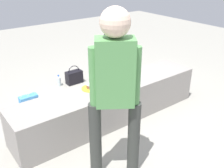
% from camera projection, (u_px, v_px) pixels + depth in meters
% --- Properties ---
extents(ground_plane, '(12.00, 12.00, 0.00)m').
position_uv_depth(ground_plane, '(111.00, 118.00, 3.55)').
color(ground_plane, gray).
extents(concrete_ledge, '(2.62, 0.52, 0.49)m').
position_uv_depth(concrete_ledge, '(111.00, 103.00, 3.44)').
color(concrete_ledge, gray).
rests_on(concrete_ledge, ground_plane).
extents(child_seated, '(0.29, 0.34, 0.48)m').
position_uv_depth(child_seated, '(111.00, 70.00, 3.26)').
color(child_seated, '#191B46').
rests_on(child_seated, concrete_ledge).
extents(adult_standing, '(0.42, 0.35, 1.62)m').
position_uv_depth(adult_standing, '(115.00, 83.00, 2.26)').
color(adult_standing, '#343733').
rests_on(adult_standing, ground_plane).
extents(cake_plate, '(0.22, 0.22, 0.07)m').
position_uv_depth(cake_plate, '(90.00, 87.00, 3.26)').
color(cake_plate, yellow).
rests_on(cake_plate, concrete_ledge).
extents(gift_bag, '(0.25, 0.11, 0.31)m').
position_uv_depth(gift_bag, '(29.00, 104.00, 3.64)').
color(gift_bag, '#4C99E0').
rests_on(gift_bag, ground_plane).
extents(railing_post, '(0.36, 0.36, 1.15)m').
position_uv_depth(railing_post, '(107.00, 56.00, 4.57)').
color(railing_post, black).
rests_on(railing_post, ground_plane).
extents(water_bottle_near_gift, '(0.06, 0.06, 0.23)m').
position_uv_depth(water_bottle_near_gift, '(133.00, 71.00, 4.79)').
color(water_bottle_near_gift, silver).
rests_on(water_bottle_near_gift, ground_plane).
extents(water_bottle_far_side, '(0.07, 0.07, 0.20)m').
position_uv_depth(water_bottle_far_side, '(59.00, 81.00, 4.44)').
color(water_bottle_far_side, silver).
rests_on(water_bottle_far_side, ground_plane).
extents(party_cup_red, '(0.09, 0.09, 0.10)m').
position_uv_depth(party_cup_red, '(80.00, 106.00, 3.74)').
color(party_cup_red, red).
rests_on(party_cup_red, ground_plane).
extents(cake_box_white, '(0.31, 0.33, 0.13)m').
position_uv_depth(cake_box_white, '(32.00, 121.00, 3.37)').
color(cake_box_white, white).
rests_on(cake_box_white, ground_plane).
extents(handbag_black_leather, '(0.28, 0.14, 0.32)m').
position_uv_depth(handbag_black_leather, '(74.00, 77.00, 4.53)').
color(handbag_black_leather, black).
rests_on(handbag_black_leather, ground_plane).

